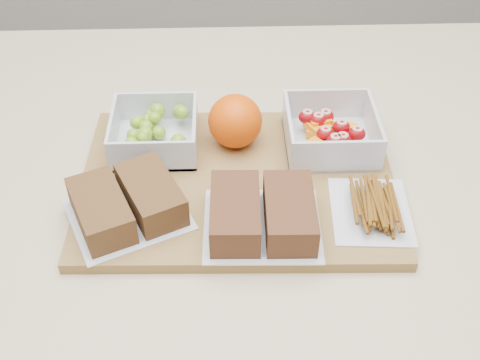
{
  "coord_description": "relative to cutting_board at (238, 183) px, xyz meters",
  "views": [
    {
      "loc": [
        -0.01,
        -0.6,
        1.46
      ],
      "look_at": [
        0.01,
        -0.01,
        0.93
      ],
      "focal_mm": 45.0,
      "sensor_mm": 36.0,
      "label": 1
    }
  ],
  "objects": [
    {
      "name": "grape_container",
      "position": [
        -0.11,
        0.08,
        0.03
      ],
      "size": [
        0.12,
        0.12,
        0.05
      ],
      "color": "silver",
      "rests_on": "cutting_board"
    },
    {
      "name": "fruit_container",
      "position": [
        0.13,
        0.07,
        0.03
      ],
      "size": [
        0.13,
        0.13,
        0.05
      ],
      "color": "silver",
      "rests_on": "cutting_board"
    },
    {
      "name": "sandwich_bag_center",
      "position": [
        0.03,
        -0.09,
        0.03
      ],
      "size": [
        0.15,
        0.13,
        0.04
      ],
      "color": "silver",
      "rests_on": "cutting_board"
    },
    {
      "name": "sandwich_bag_left",
      "position": [
        -0.14,
        -0.06,
        0.03
      ],
      "size": [
        0.18,
        0.17,
        0.04
      ],
      "color": "silver",
      "rests_on": "cutting_board"
    },
    {
      "name": "cutting_board",
      "position": [
        0.0,
        0.0,
        0.0
      ],
      "size": [
        0.43,
        0.31,
        0.02
      ],
      "primitive_type": "cube",
      "rotation": [
        0.0,
        0.0,
        -0.03
      ],
      "color": "olive",
      "rests_on": "counter"
    },
    {
      "name": "orange",
      "position": [
        -0.0,
        0.08,
        0.05
      ],
      "size": [
        0.08,
        0.08,
        0.08
      ],
      "primitive_type": "sphere",
      "color": "#E84E05",
      "rests_on": "cutting_board"
    },
    {
      "name": "pretzel_bag",
      "position": [
        0.17,
        -0.07,
        0.02
      ],
      "size": [
        0.11,
        0.13,
        0.03
      ],
      "color": "silver",
      "rests_on": "cutting_board"
    }
  ]
}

